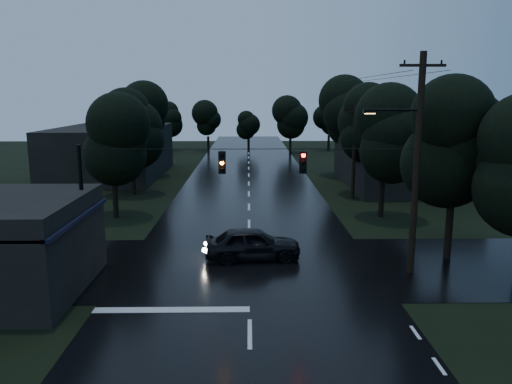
{
  "coord_description": "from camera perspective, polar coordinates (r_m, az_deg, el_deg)",
  "views": [
    {
      "loc": [
        -0.03,
        -10.99,
        8.12
      ],
      "look_at": [
        0.37,
        15.38,
        3.01
      ],
      "focal_mm": 35.0,
      "sensor_mm": 36.0,
      "label": 1
    }
  ],
  "objects": [
    {
      "name": "utility_pole_main",
      "position": [
        23.39,
        17.71,
        3.42
      ],
      "size": [
        3.5,
        0.3,
        10.0
      ],
      "color": "black",
      "rests_on": "ground"
    },
    {
      "name": "tree_right_b",
      "position": [
        42.16,
        12.44,
        7.82
      ],
      "size": [
        4.48,
        4.48,
        9.44
      ],
      "color": "black",
      "rests_on": "ground"
    },
    {
      "name": "tree_corner_near",
      "position": [
        26.09,
        21.84,
        5.51
      ],
      "size": [
        4.48,
        4.48,
        9.44
      ],
      "color": "black",
      "rests_on": "ground"
    },
    {
      "name": "tree_left_a",
      "position": [
        34.31,
        -16.12,
        5.72
      ],
      "size": [
        3.92,
        3.92,
        8.26
      ],
      "color": "black",
      "rests_on": "ground"
    },
    {
      "name": "span_signals",
      "position": [
        22.17,
        0.64,
        3.51
      ],
      "size": [
        15.0,
        0.37,
        1.12
      ],
      "color": "black",
      "rests_on": "ground"
    },
    {
      "name": "building_far_right",
      "position": [
        47.49,
        16.34,
        3.36
      ],
      "size": [
        10.0,
        14.0,
        4.4
      ],
      "primitive_type": "cube",
      "color": "black",
      "rests_on": "ground"
    },
    {
      "name": "utility_pole_far",
      "position": [
        40.09,
        11.15,
        4.68
      ],
      "size": [
        2.0,
        0.3,
        7.5
      ],
      "color": "black",
      "rests_on": "ground"
    },
    {
      "name": "cross_street",
      "position": [
        24.38,
        -0.77,
        -8.49
      ],
      "size": [
        60.0,
        9.0,
        0.02
      ],
      "primitive_type": "cube",
      "color": "black",
      "rests_on": "ground"
    },
    {
      "name": "tree_right_a",
      "position": [
        34.29,
        14.48,
        6.43
      ],
      "size": [
        4.2,
        4.2,
        8.85
      ],
      "color": "black",
      "rests_on": "ground"
    },
    {
      "name": "tree_right_c",
      "position": [
        52.03,
        10.59,
        8.85
      ],
      "size": [
        4.76,
        4.76,
        10.03
      ],
      "color": "black",
      "rests_on": "ground"
    },
    {
      "name": "main_road",
      "position": [
        41.78,
        -0.82,
        -0.25
      ],
      "size": [
        12.0,
        120.0,
        0.02
      ],
      "primitive_type": "cube",
      "color": "black",
      "rests_on": "ground"
    },
    {
      "name": "anchor_pole_left",
      "position": [
        23.78,
        -19.18,
        -2.09
      ],
      "size": [
        0.18,
        0.18,
        6.0
      ],
      "primitive_type": "cylinder",
      "color": "black",
      "rests_on": "ground"
    },
    {
      "name": "tree_left_b",
      "position": [
        42.16,
        -14.11,
        7.23
      ],
      "size": [
        4.2,
        4.2,
        8.85
      ],
      "color": "black",
      "rests_on": "ground"
    },
    {
      "name": "car",
      "position": [
        25.17,
        -0.38,
        -5.9
      ],
      "size": [
        4.93,
        2.29,
        1.63
      ],
      "primitive_type": "imported",
      "rotation": [
        0.0,
        0.0,
        1.65
      ],
      "color": "black",
      "rests_on": "ground"
    },
    {
      "name": "building_far_left",
      "position": [
        53.16,
        -16.16,
        4.46
      ],
      "size": [
        10.0,
        16.0,
        5.0
      ],
      "primitive_type": "cube",
      "color": "black",
      "rests_on": "ground"
    },
    {
      "name": "tree_left_c",
      "position": [
        52.03,
        -12.28,
        8.37
      ],
      "size": [
        4.48,
        4.48,
        9.44
      ],
      "color": "black",
      "rests_on": "ground"
    }
  ]
}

